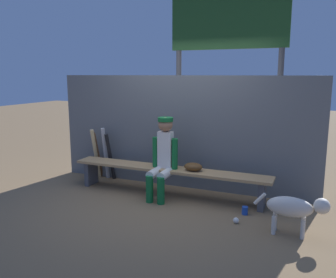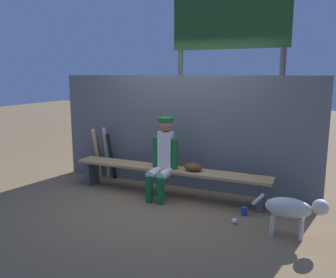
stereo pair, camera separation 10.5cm
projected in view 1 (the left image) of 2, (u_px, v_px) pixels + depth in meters
ground_plane at (168, 195)px, 5.46m from camera, size 30.00×30.00×0.00m
chainlink_fence at (180, 132)px, 5.73m from camera, size 4.41×0.03×1.83m
dugout_bench at (168, 173)px, 5.39m from camera, size 3.14×0.36×0.44m
player_seated at (163, 155)px, 5.26m from camera, size 0.41×0.55×1.22m
baseball_glove at (193, 167)px, 5.21m from camera, size 0.28×0.20×0.12m
bat_aluminum_black at (110, 157)px, 6.16m from camera, size 0.09×0.26×0.85m
bat_aluminum_silver at (105, 153)px, 6.22m from camera, size 0.09×0.23×0.93m
bat_wood_dark at (98, 155)px, 6.33m from camera, size 0.08×0.27×0.84m
bat_wood_natural at (96, 154)px, 6.26m from camera, size 0.07×0.26×0.91m
baseball at (236, 220)px, 4.43m from camera, size 0.07×0.07×0.07m
cup_on_ground at (245, 210)px, 4.70m from camera, size 0.08×0.08×0.11m
cup_on_bench at (173, 163)px, 5.42m from camera, size 0.08×0.08×0.11m
scoreboard at (231, 39)px, 6.22m from camera, size 2.38×0.27×3.50m
dog at (295, 208)px, 4.04m from camera, size 0.84×0.20×0.49m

